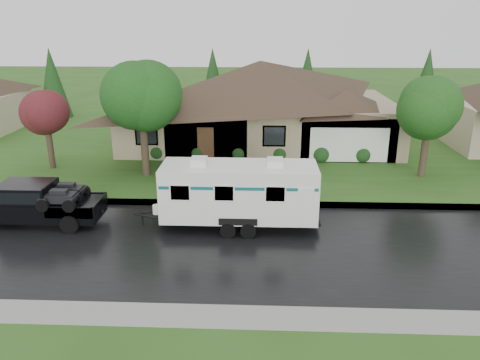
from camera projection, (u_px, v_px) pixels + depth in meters
The scene contains 11 objects.
ground at pixel (212, 224), 20.21m from camera, with size 140.00×140.00×0.00m, color #2C541A.
road at pixel (207, 245), 18.32m from camera, with size 140.00×8.00×0.01m, color black.
curb at pixel (216, 203), 22.31m from camera, with size 140.00×0.50×0.15m, color gray.
lawn at pixel (232, 139), 34.35m from camera, with size 140.00×26.00×0.15m, color #2C541A.
house_main at pixel (264, 93), 32.02m from camera, with size 19.44×10.80×6.90m.
tree_left_green at pixel (141, 98), 24.81m from camera, with size 3.71×3.71×6.15m.
tree_red at pixel (46, 114), 26.38m from camera, with size 2.77×2.77×4.59m.
tree_right_green at pixel (430, 109), 24.69m from camera, with size 3.27×3.27×5.41m.
shrub_row at pixel (259, 152), 28.70m from camera, with size 13.60×1.00×1.00m.
pickup_truck at pixel (34, 202), 20.00m from camera, with size 5.49×2.09×1.83m.
travel_trailer at pixel (239, 191), 19.45m from camera, with size 6.77×2.38×3.04m.
Camera 1 is at (1.99, -18.41, 8.39)m, focal length 35.00 mm.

